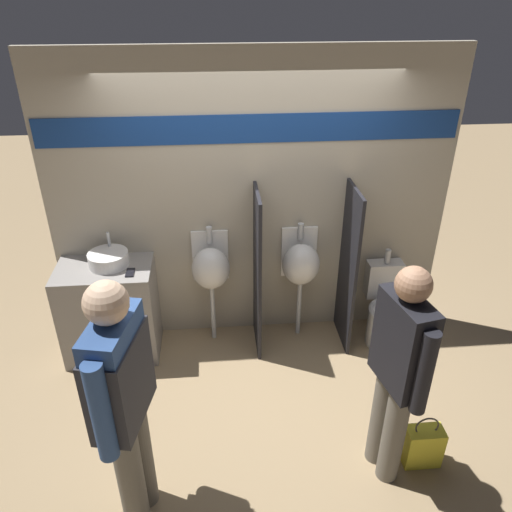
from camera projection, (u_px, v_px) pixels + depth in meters
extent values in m
plane|color=#997F5B|center=(258.00, 363.00, 4.66)|extent=(16.00, 16.00, 0.00)
cube|color=#B2A893|center=(252.00, 204.00, 4.51)|extent=(3.62, 0.06, 2.70)
cube|color=navy|center=(252.00, 129.00, 4.14)|extent=(3.54, 0.01, 0.24)
cube|color=gray|center=(110.00, 311.00, 4.59)|extent=(0.84, 0.53, 0.92)
cylinder|color=white|center=(108.00, 259.00, 4.38)|extent=(0.35, 0.35, 0.12)
cylinder|color=silver|center=(109.00, 239.00, 4.43)|extent=(0.03, 0.03, 0.14)
cube|color=black|center=(130.00, 273.00, 4.29)|extent=(0.07, 0.14, 0.01)
cube|color=black|center=(257.00, 273.00, 4.53)|extent=(0.03, 0.53, 1.58)
cube|color=black|center=(348.00, 269.00, 4.60)|extent=(0.03, 0.53, 1.58)
cylinder|color=silver|center=(213.00, 312.00, 4.84)|extent=(0.04, 0.04, 0.61)
ellipsoid|color=white|center=(211.00, 269.00, 4.60)|extent=(0.36, 0.28, 0.41)
cube|color=white|center=(210.00, 255.00, 4.69)|extent=(0.34, 0.02, 0.51)
cylinder|color=silver|center=(209.00, 235.00, 4.54)|extent=(0.06, 0.06, 0.16)
cylinder|color=silver|center=(299.00, 307.00, 4.90)|extent=(0.04, 0.04, 0.61)
ellipsoid|color=white|center=(301.00, 264.00, 4.66)|extent=(0.36, 0.28, 0.41)
cube|color=white|center=(299.00, 252.00, 4.75)|extent=(0.34, 0.02, 0.51)
cylinder|color=silver|center=(301.00, 231.00, 4.60)|extent=(0.06, 0.06, 0.16)
cylinder|color=white|center=(388.00, 327.00, 4.82)|extent=(0.41, 0.41, 0.37)
torus|color=white|center=(391.00, 311.00, 4.73)|extent=(0.42, 0.42, 0.04)
cube|color=white|center=(383.00, 279.00, 4.90)|extent=(0.34, 0.16, 0.37)
cylinder|color=silver|center=(388.00, 256.00, 4.75)|extent=(0.06, 0.06, 0.14)
cylinder|color=#666056|center=(131.00, 478.00, 3.08)|extent=(0.17, 0.17, 0.88)
cylinder|color=#666056|center=(140.00, 455.00, 3.24)|extent=(0.17, 0.17, 0.88)
cube|color=#2D4C84|center=(118.00, 372.00, 2.77)|extent=(0.29, 0.49, 0.70)
cube|color=#2D2D33|center=(120.00, 380.00, 2.80)|extent=(0.32, 0.52, 0.56)
cylinder|color=#2D4C84|center=(101.00, 413.00, 2.56)|extent=(0.11, 0.11, 0.64)
cylinder|color=#2D4C84|center=(135.00, 347.00, 3.02)|extent=(0.11, 0.11, 0.64)
sphere|color=beige|center=(106.00, 303.00, 2.54)|extent=(0.24, 0.24, 0.24)
cylinder|color=#666056|center=(394.00, 435.00, 3.42)|extent=(0.15, 0.15, 0.82)
cylinder|color=#666056|center=(382.00, 417.00, 3.55)|extent=(0.15, 0.15, 0.82)
cube|color=black|center=(403.00, 343.00, 3.12)|extent=(0.27, 0.46, 0.65)
cylinder|color=black|center=(424.00, 373.00, 2.93)|extent=(0.10, 0.10, 0.60)
cylinder|color=black|center=(382.00, 325.00, 3.34)|extent=(0.10, 0.10, 0.60)
sphere|color=#A87A5B|center=(414.00, 285.00, 2.91)|extent=(0.22, 0.22, 0.22)
cube|color=yellow|center=(422.00, 446.00, 3.64)|extent=(0.27, 0.15, 0.32)
torus|color=#4C4742|center=(427.00, 427.00, 3.54)|extent=(0.17, 0.01, 0.17)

